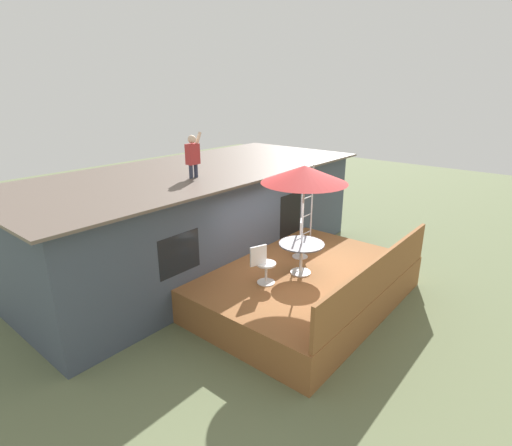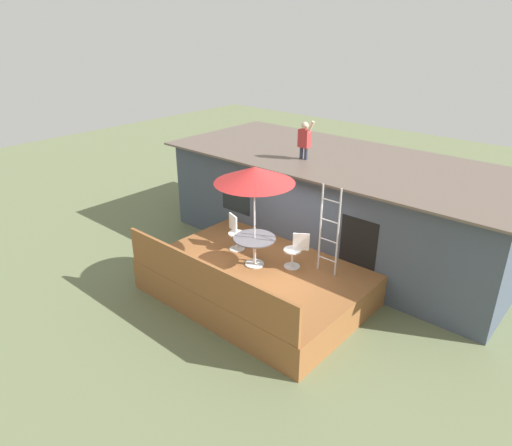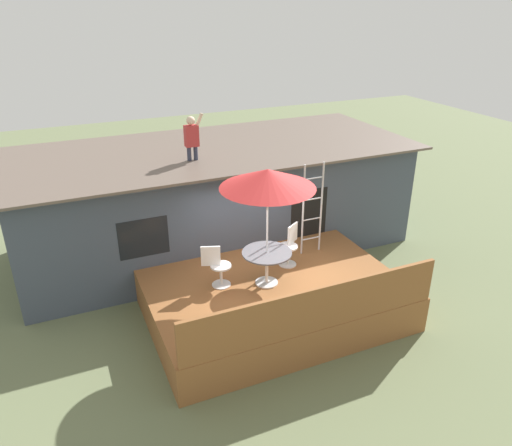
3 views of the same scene
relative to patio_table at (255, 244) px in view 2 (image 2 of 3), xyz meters
name	(u,v)px [view 2 (image 2 of 3)]	position (x,y,z in m)	size (l,w,h in m)	color
ground_plane	(260,293)	(0.14, 0.06, -1.39)	(40.00, 40.00, 0.00)	#66704C
house	(339,203)	(0.14, 3.66, 0.01)	(10.50, 4.50, 2.78)	#424C5B
deck	(260,279)	(0.14, 0.06, -0.99)	(5.26, 3.87, 0.80)	brown
deck_railing	(204,280)	(0.14, -1.83, -0.14)	(5.16, 0.08, 0.90)	brown
patio_table	(255,244)	(0.00, 0.00, 0.00)	(1.04, 1.04, 0.74)	silver
patio_umbrella	(254,175)	(0.00, 0.00, 1.76)	(1.90, 1.90, 2.54)	silver
step_ladder	(329,231)	(1.55, 0.87, 0.51)	(0.52, 0.04, 2.20)	silver
person_figure	(305,138)	(-0.64, 2.84, 2.00)	(0.47, 0.20, 1.11)	#33384C
patio_chair_left	(235,233)	(-0.97, 0.34, -0.13)	(0.60, 0.44, 0.92)	silver
patio_chair_right	(296,250)	(0.83, 0.57, -0.13)	(0.56, 0.46, 0.92)	silver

